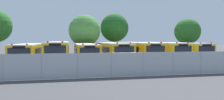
# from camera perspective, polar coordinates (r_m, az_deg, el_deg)

# --- Properties ---
(ground_plane) EXTENTS (160.00, 160.00, 0.00)m
(ground_plane) POSITION_cam_1_polar(r_m,az_deg,el_deg) (26.03, -0.04, -3.52)
(ground_plane) COLOR #424244
(school_bus_0) EXTENTS (2.49, 10.23, 2.54)m
(school_bus_0) POSITION_cam_1_polar(r_m,az_deg,el_deg) (25.76, -21.50, -0.80)
(school_bus_0) COLOR yellow
(school_bus_0) RESTS_ON ground_plane
(school_bus_1) EXTENTS (2.46, 11.36, 2.77)m
(school_bus_1) POSITION_cam_1_polar(r_m,az_deg,el_deg) (25.30, -14.41, -0.48)
(school_bus_1) COLOR yellow
(school_bus_1) RESTS_ON ground_plane
(school_bus_2) EXTENTS (2.54, 9.80, 2.52)m
(school_bus_2) POSITION_cam_1_polar(r_m,az_deg,el_deg) (25.25, -7.22, -0.72)
(school_bus_2) COLOR #EAA80C
(school_bus_2) RESTS_ON ground_plane
(school_bus_3) EXTENTS (2.62, 10.80, 2.63)m
(school_bus_3) POSITION_cam_1_polar(r_m,az_deg,el_deg) (25.84, 0.26, -0.48)
(school_bus_3) COLOR #EAA80C
(school_bus_3) RESTS_ON ground_plane
(school_bus_4) EXTENTS (2.80, 11.52, 2.67)m
(school_bus_4) POSITION_cam_1_polar(r_m,az_deg,el_deg) (26.89, 6.77, -0.32)
(school_bus_4) COLOR #EAA80C
(school_bus_4) RESTS_ON ground_plane
(school_bus_5) EXTENTS (2.45, 11.31, 2.65)m
(school_bus_5) POSITION_cam_1_polar(r_m,az_deg,el_deg) (28.17, 13.09, -0.26)
(school_bus_5) COLOR yellow
(school_bus_5) RESTS_ON ground_plane
(school_bus_6) EXTENTS (2.50, 9.88, 2.61)m
(school_bus_6) POSITION_cam_1_polar(r_m,az_deg,el_deg) (29.44, 18.89, -0.25)
(school_bus_6) COLOR yellow
(school_bus_6) RESTS_ON ground_plane
(tree_1) EXTENTS (4.97, 4.97, 6.77)m
(tree_1) POSITION_cam_1_polar(r_m,az_deg,el_deg) (33.30, -7.54, 5.20)
(tree_1) COLOR #4C3823
(tree_1) RESTS_ON ground_plane
(tree_2) EXTENTS (4.92, 4.92, 7.41)m
(tree_2) POSITION_cam_1_polar(r_m,az_deg,el_deg) (36.70, 0.48, 6.00)
(tree_2) COLOR #4C3823
(tree_2) RESTS_ON ground_plane
(tree_3) EXTENTS (4.58, 4.58, 6.65)m
(tree_3) POSITION_cam_1_polar(r_m,az_deg,el_deg) (39.75, 19.75, 4.69)
(tree_3) COLOR #4C3823
(tree_3) RESTS_ON ground_plane
(chainlink_fence) EXTENTS (25.57, 0.07, 1.89)m
(chainlink_fence) POSITION_cam_1_polar(r_m,az_deg,el_deg) (16.68, 8.45, -3.73)
(chainlink_fence) COLOR #9EA0A3
(chainlink_fence) RESTS_ON ground_plane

